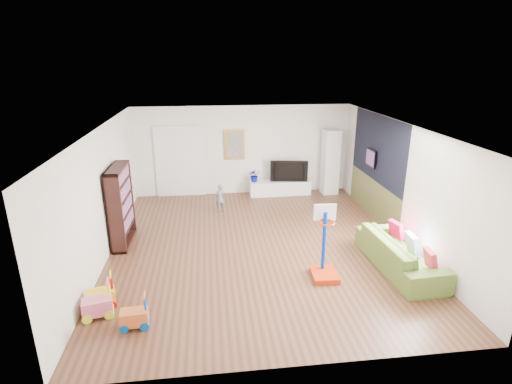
{
  "coord_description": "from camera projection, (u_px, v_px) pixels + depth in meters",
  "views": [
    {
      "loc": [
        -1.04,
        -8.09,
        4.08
      ],
      "look_at": [
        0.0,
        0.4,
        1.15
      ],
      "focal_mm": 28.0,
      "sensor_mm": 36.0,
      "label": 1
    }
  ],
  "objects": [
    {
      "name": "ceiling",
      "position": [
        258.0,
        127.0,
        8.17
      ],
      "size": [
        6.5,
        7.5,
        0.0
      ],
      "primitive_type": "cube",
      "color": "white",
      "rests_on": "ground"
    },
    {
      "name": "wall_front",
      "position": [
        295.0,
        282.0,
        5.08
      ],
      "size": [
        6.5,
        0.0,
        2.7
      ],
      "primitive_type": "cube",
      "color": "white",
      "rests_on": "ground"
    },
    {
      "name": "pillow_right",
      "position": [
        396.0,
        230.0,
        8.59
      ],
      "size": [
        0.18,
        0.38,
        0.37
      ],
      "primitive_type": "cube",
      "rotation": [
        0.0,
        0.0,
        0.24
      ],
      "color": "#B9093A",
      "rests_on": "sofa"
    },
    {
      "name": "wall_right",
      "position": [
        401.0,
        184.0,
        8.98
      ],
      "size": [
        0.0,
        7.5,
        2.7
      ],
      "primitive_type": "cube",
      "color": "silver",
      "rests_on": "ground"
    },
    {
      "name": "bookshelf",
      "position": [
        121.0,
        206.0,
        8.92
      ],
      "size": [
        0.34,
        1.24,
        1.8
      ],
      "primitive_type": "cube",
      "rotation": [
        0.0,
        0.0,
        -0.01
      ],
      "color": "black",
      "rests_on": "ground"
    },
    {
      "name": "sofa",
      "position": [
        400.0,
        253.0,
        7.98
      ],
      "size": [
        1.02,
        2.34,
        0.67
      ],
      "primitive_type": "imported",
      "rotation": [
        0.0,
        0.0,
        1.63
      ],
      "color": "#516B28",
      "rests_on": "ground"
    },
    {
      "name": "floor",
      "position": [
        258.0,
        246.0,
        9.04
      ],
      "size": [
        6.5,
        7.5,
        0.0
      ],
      "primitive_type": "cube",
      "color": "brown",
      "rests_on": "ground"
    },
    {
      "name": "tall_cabinet",
      "position": [
        330.0,
        162.0,
        12.22
      ],
      "size": [
        0.49,
        0.49,
        1.99
      ],
      "primitive_type": "cube",
      "rotation": [
        0.0,
        0.0,
        0.06
      ],
      "color": "white",
      "rests_on": "ground"
    },
    {
      "name": "navy_accent",
      "position": [
        377.0,
        148.0,
        10.13
      ],
      "size": [
        0.01,
        3.2,
        1.7
      ],
      "primitive_type": "cube",
      "color": "black",
      "rests_on": "wall_right"
    },
    {
      "name": "ride_on_yellow",
      "position": [
        100.0,
        292.0,
        6.73
      ],
      "size": [
        0.51,
        0.37,
        0.61
      ],
      "primitive_type": "cube",
      "rotation": [
        0.0,
        0.0,
        0.22
      ],
      "color": "yellow",
      "rests_on": "ground"
    },
    {
      "name": "painting_back",
      "position": [
        234.0,
        144.0,
        11.99
      ],
      "size": [
        0.62,
        0.06,
        0.92
      ],
      "primitive_type": "cube",
      "color": "gold",
      "rests_on": "wall_back"
    },
    {
      "name": "olive_wainscot",
      "position": [
        372.0,
        198.0,
        10.56
      ],
      "size": [
        0.01,
        3.2,
        1.0
      ],
      "primitive_type": "cube",
      "color": "brown",
      "rests_on": "wall_right"
    },
    {
      "name": "tv",
      "position": [
        289.0,
        170.0,
        12.18
      ],
      "size": [
        1.15,
        0.32,
        0.66
      ],
      "primitive_type": "imported",
      "rotation": [
        0.0,
        0.0,
        -0.15
      ],
      "color": "black",
      "rests_on": "media_console"
    },
    {
      "name": "media_console",
      "position": [
        280.0,
        188.0,
        12.32
      ],
      "size": [
        1.89,
        0.52,
        0.44
      ],
      "primitive_type": "cube",
      "rotation": [
        0.0,
        0.0,
        0.03
      ],
      "color": "white",
      "rests_on": "ground"
    },
    {
      "name": "basketball_hoop",
      "position": [
        326.0,
        244.0,
        7.52
      ],
      "size": [
        0.53,
        0.63,
        1.44
      ],
      "primitive_type": "cube",
      "rotation": [
        0.0,
        0.0,
        -0.05
      ],
      "color": "red",
      "rests_on": "ground"
    },
    {
      "name": "wall_left",
      "position": [
        102.0,
        195.0,
        8.23
      ],
      "size": [
        0.0,
        7.5,
        2.7
      ],
      "primitive_type": "cube",
      "color": "silver",
      "rests_on": "ground"
    },
    {
      "name": "pillow_center",
      "position": [
        412.0,
        244.0,
        7.94
      ],
      "size": [
        0.13,
        0.42,
        0.42
      ],
      "primitive_type": "cube",
      "rotation": [
        0.0,
        0.0,
        -0.06
      ],
      "color": "white",
      "rests_on": "sofa"
    },
    {
      "name": "doorway",
      "position": [
        180.0,
        162.0,
        11.97
      ],
      "size": [
        1.45,
        0.06,
        2.1
      ],
      "primitive_type": "cube",
      "color": "white",
      "rests_on": "ground"
    },
    {
      "name": "ride_on_orange",
      "position": [
        134.0,
        312.0,
        6.23
      ],
      "size": [
        0.45,
        0.29,
        0.57
      ],
      "primitive_type": "cube",
      "rotation": [
        0.0,
        0.0,
        0.07
      ],
      "color": "#CF5F2B",
      "rests_on": "ground"
    },
    {
      "name": "vase_plant",
      "position": [
        255.0,
        175.0,
        12.11
      ],
      "size": [
        0.36,
        0.32,
        0.4
      ],
      "primitive_type": "imported",
      "rotation": [
        0.0,
        0.0,
        -0.01
      ],
      "color": "#081186",
      "rests_on": "media_console"
    },
    {
      "name": "ride_on_pink",
      "position": [
        97.0,
        300.0,
        6.47
      ],
      "size": [
        0.52,
        0.39,
        0.63
      ],
      "primitive_type": "cube",
      "rotation": [
        0.0,
        0.0,
        0.24
      ],
      "color": "#EC6589",
      "rests_on": "ground"
    },
    {
      "name": "child",
      "position": [
        220.0,
        198.0,
        10.9
      ],
      "size": [
        0.33,
        0.27,
        0.78
      ],
      "primitive_type": "imported",
      "rotation": [
        0.0,
        0.0,
        3.48
      ],
      "color": "slate",
      "rests_on": "ground"
    },
    {
      "name": "artwork_right",
      "position": [
        371.0,
        158.0,
        10.4
      ],
      "size": [
        0.04,
        0.56,
        0.46
      ],
      "primitive_type": "cube",
      "color": "#7F3F8C",
      "rests_on": "wall_right"
    },
    {
      "name": "pillow_left",
      "position": [
        430.0,
        259.0,
        7.34
      ],
      "size": [
        0.14,
        0.39,
        0.38
      ],
      "primitive_type": "cube",
      "rotation": [
        0.0,
        0.0,
        -0.11
      ],
      "color": "#C4283E",
      "rests_on": "sofa"
    },
    {
      "name": "wall_back",
      "position": [
        243.0,
        150.0,
        12.12
      ],
      "size": [
        6.5,
        0.0,
        2.7
      ],
      "primitive_type": "cube",
      "color": "silver",
      "rests_on": "ground"
    }
  ]
}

